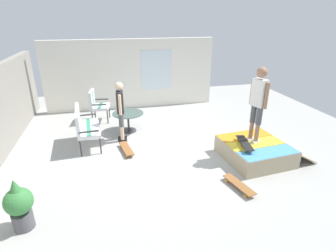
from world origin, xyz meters
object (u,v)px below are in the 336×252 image
(skateboard_spare, at_px, (239,185))
(patio_bench, at_px, (84,124))
(patio_chair_near_house, at_px, (96,103))
(person_skater, at_px, (258,99))
(patio_table, at_px, (128,118))
(person_watching, at_px, (120,108))
(skateboard_on_ramp, at_px, (245,143))
(skateboard_by_bench, at_px, (126,149))
(skate_ramp, at_px, (256,151))
(potted_plant, at_px, (19,204))

(skateboard_spare, bearing_deg, patio_bench, 49.11)
(patio_chair_near_house, relative_size, person_skater, 0.58)
(patio_chair_near_house, distance_m, person_skater, 5.00)
(patio_table, height_order, person_skater, person_skater)
(patio_chair_near_house, xyz_separation_m, person_skater, (-3.29, -3.66, 0.85))
(person_watching, height_order, skateboard_spare, person_watching)
(patio_chair_near_house, xyz_separation_m, skateboard_on_ramp, (-3.50, -3.33, -0.11))
(patio_chair_near_house, relative_size, person_watching, 0.63)
(skateboard_by_bench, bearing_deg, patio_bench, 59.68)
(skate_ramp, bearing_deg, potted_plant, 103.93)
(patio_chair_near_house, distance_m, person_watching, 1.79)
(person_watching, height_order, skateboard_on_ramp, person_watching)
(person_watching, relative_size, person_skater, 0.92)
(skateboard_spare, bearing_deg, person_watching, 37.02)
(person_watching, bearing_deg, patio_table, -21.85)
(person_watching, height_order, person_skater, person_skater)
(person_watching, bearing_deg, skateboard_spare, -142.98)
(patio_bench, height_order, skateboard_by_bench, patio_bench)
(patio_bench, xyz_separation_m, patio_table, (0.70, -1.19, -0.21))
(skateboard_by_bench, distance_m, potted_plant, 2.93)
(patio_chair_near_house, height_order, potted_plant, patio_chair_near_house)
(patio_table, bearing_deg, person_watching, 158.15)
(patio_bench, xyz_separation_m, skateboard_by_bench, (-0.59, -1.01, -0.53))
(patio_bench, bearing_deg, person_skater, -111.28)
(skateboard_spare, bearing_deg, skateboard_on_ramp, -31.15)
(patio_bench, xyz_separation_m, skateboard_spare, (-2.66, -3.07, -0.53))
(skateboard_spare, distance_m, skateboard_on_ramp, 1.15)
(skate_ramp, height_order, skateboard_spare, skate_ramp)
(patio_chair_near_house, bearing_deg, skate_ramp, -132.54)
(patio_chair_near_house, relative_size, skateboard_by_bench, 1.24)
(person_skater, height_order, skateboard_by_bench, person_skater)
(skate_ramp, xyz_separation_m, patio_bench, (1.64, 4.00, 0.40))
(skateboard_spare, distance_m, potted_plant, 3.92)
(patio_bench, xyz_separation_m, person_skater, (-1.54, -3.95, 0.84))
(skate_ramp, distance_m, skateboard_by_bench, 3.17)
(patio_chair_near_house, xyz_separation_m, patio_table, (-1.06, -0.90, -0.21))
(person_watching, bearing_deg, skateboard_on_ramp, -125.15)
(patio_chair_near_house, height_order, patio_table, patio_chair_near_house)
(skate_ramp, xyz_separation_m, skateboard_spare, (-1.01, 0.93, -0.13))
(person_watching, distance_m, potted_plant, 3.51)
(person_skater, bearing_deg, patio_bench, 68.72)
(person_skater, xyz_separation_m, skateboard_by_bench, (0.95, 2.94, -1.37))
(skateboard_by_bench, distance_m, skateboard_on_ramp, 2.88)
(person_skater, relative_size, skateboard_spare, 2.14)
(patio_bench, bearing_deg, skateboard_by_bench, -120.32)
(skate_ramp, relative_size, person_watching, 1.27)
(patio_chair_near_house, height_order, skateboard_on_ramp, patio_chair_near_house)
(patio_bench, relative_size, skateboard_on_ramp, 1.56)
(patio_table, distance_m, person_watching, 0.81)
(person_skater, bearing_deg, potted_plant, 105.22)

